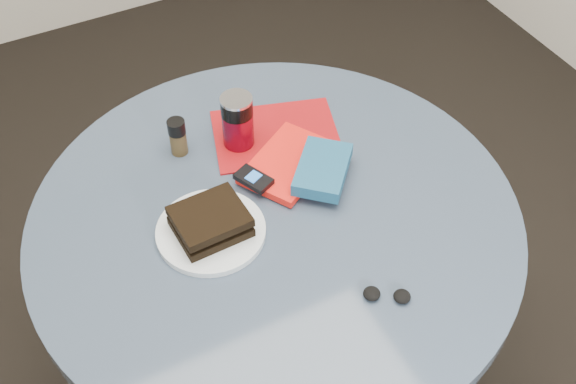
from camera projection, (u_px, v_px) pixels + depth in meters
name	position (u px, v px, depth m)	size (l,w,h in m)	color
table	(276.00, 263.00, 1.58)	(1.00, 1.00, 0.75)	black
plate	(211.00, 231.00, 1.42)	(0.22, 0.22, 0.01)	white
sandwich	(210.00, 221.00, 1.39)	(0.14, 0.12, 0.05)	black
soda_can	(238.00, 122.00, 1.55)	(0.07, 0.07, 0.13)	#5C0415
pepper_grinder	(178.00, 137.00, 1.55)	(0.04, 0.04, 0.09)	#41331C
magazine	(276.00, 135.00, 1.61)	(0.27, 0.21, 0.00)	maroon
red_book	(288.00, 163.00, 1.54)	(0.20, 0.14, 0.02)	red
novel	(323.00, 169.00, 1.49)	(0.15, 0.10, 0.03)	navy
mp3_player	(254.00, 179.00, 1.48)	(0.07, 0.09, 0.01)	black
headphones	(387.00, 295.00, 1.31)	(0.09, 0.08, 0.02)	black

